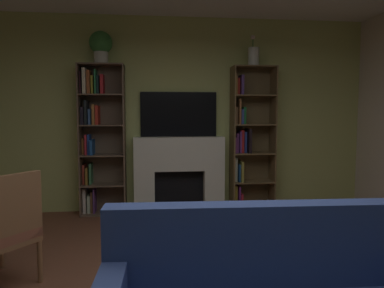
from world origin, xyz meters
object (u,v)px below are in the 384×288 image
at_px(bookshelf_right, 247,141).
at_px(bookshelf_left, 98,136).
at_px(vase_with_flowers, 254,56).
at_px(tv, 179,114).
at_px(fireplace, 179,172).
at_px(potted_plant, 101,45).

bearing_deg(bookshelf_right, bookshelf_left, 179.92).
relative_size(bookshelf_left, vase_with_flowers, 4.76).
bearing_deg(tv, fireplace, -90.00).
bearing_deg(vase_with_flowers, tv, 173.61).
height_order(tv, vase_with_flowers, vase_with_flowers).
relative_size(tv, vase_with_flowers, 2.51).
relative_size(tv, bookshelf_right, 0.53).
bearing_deg(bookshelf_right, vase_with_flowers, -20.69).
height_order(fireplace, vase_with_flowers, vase_with_flowers).
height_order(bookshelf_right, vase_with_flowers, vase_with_flowers).
relative_size(fireplace, tv, 1.27).
relative_size(potted_plant, vase_with_flowers, 1.02).
xyz_separation_m(bookshelf_right, vase_with_flowers, (0.07, -0.03, 1.23)).
bearing_deg(vase_with_flowers, fireplace, 178.42).
distance_m(fireplace, bookshelf_left, 1.27).
bearing_deg(bookshelf_left, vase_with_flowers, -0.80).
height_order(bookshelf_left, potted_plant, potted_plant).
height_order(fireplace, bookshelf_right, bookshelf_right).
height_order(bookshelf_left, vase_with_flowers, vase_with_flowers).
xyz_separation_m(tv, bookshelf_right, (1.00, -0.09, -0.39)).
bearing_deg(vase_with_flowers, potted_plant, 179.98).
bearing_deg(bookshelf_right, potted_plant, -179.25).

